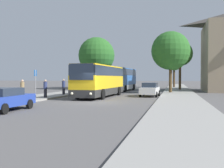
# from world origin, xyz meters

# --- Properties ---
(ground_plane) EXTENTS (300.00, 300.00, 0.00)m
(ground_plane) POSITION_xyz_m (0.00, 0.00, 0.00)
(ground_plane) COLOR #565454
(ground_plane) RESTS_ON ground
(sidewalk_left) EXTENTS (4.00, 120.00, 0.15)m
(sidewalk_left) POSITION_xyz_m (-7.00, 0.00, 0.07)
(sidewalk_left) COLOR gray
(sidewalk_left) RESTS_ON ground_plane
(sidewalk_right) EXTENTS (4.00, 120.00, 0.15)m
(sidewalk_right) POSITION_xyz_m (7.00, 0.00, 0.07)
(sidewalk_right) COLOR gray
(sidewalk_right) RESTS_ON ground_plane
(bus_front) EXTENTS (3.09, 10.90, 3.34)m
(bus_front) POSITION_xyz_m (-1.30, 6.14, 1.78)
(bus_front) COLOR #2D2D2D
(bus_front) RESTS_ON ground_plane
(bus_middle) EXTENTS (3.08, 11.12, 3.52)m
(bus_middle) POSITION_xyz_m (-1.62, 19.58, 1.88)
(bus_middle) COLOR silver
(bus_middle) RESTS_ON ground_plane
(parked_car_left_curb) EXTENTS (2.19, 4.49, 1.43)m
(parked_car_left_curb) POSITION_xyz_m (-3.80, -6.74, 0.76)
(parked_car_left_curb) COLOR #233D9E
(parked_car_left_curb) RESTS_ON ground_plane
(parked_car_right_near) EXTENTS (2.07, 4.10, 1.52)m
(parked_car_right_near) POSITION_xyz_m (3.84, 8.03, 0.79)
(parked_car_right_near) COLOR silver
(parked_car_right_near) RESTS_ON ground_plane
(bus_stop_sign) EXTENTS (0.08, 0.45, 2.72)m
(bus_stop_sign) POSITION_xyz_m (-6.65, 2.05, 1.83)
(bus_stop_sign) COLOR gray
(bus_stop_sign) RESTS_ON sidewalk_left
(pedestrian_waiting_near) EXTENTS (0.36, 0.36, 1.78)m
(pedestrian_waiting_near) POSITION_xyz_m (-5.87, 6.89, 1.05)
(pedestrian_waiting_near) COLOR #23232D
(pedestrian_waiting_near) RESTS_ON sidewalk_left
(pedestrian_waiting_far) EXTENTS (0.36, 0.36, 1.74)m
(pedestrian_waiting_far) POSITION_xyz_m (-5.73, 2.30, 1.03)
(pedestrian_waiting_far) COLOR #23232D
(pedestrian_waiting_far) RESTS_ON sidewalk_left
(pedestrian_walking_back) EXTENTS (0.36, 0.36, 1.74)m
(pedestrian_walking_back) POSITION_xyz_m (-6.98, 0.31, 1.03)
(pedestrian_walking_back) COLOR #23232D
(pedestrian_walking_back) RESTS_ON sidewalk_left
(tree_left_near) EXTENTS (5.28, 5.28, 9.07)m
(tree_left_near) POSITION_xyz_m (-7.78, 29.35, 6.56)
(tree_left_near) COLOR #513D23
(tree_left_near) RESTS_ON sidewalk_left
(tree_left_far) EXTENTS (6.32, 6.32, 8.99)m
(tree_left_far) POSITION_xyz_m (-6.85, 23.07, 5.97)
(tree_left_far) COLOR #47331E
(tree_left_far) RESTS_ON sidewalk_left
(tree_right_near) EXTENTS (4.30, 4.30, 7.73)m
(tree_right_near) POSITION_xyz_m (6.36, 34.19, 5.70)
(tree_right_near) COLOR #47331E
(tree_right_near) RESTS_ON sidewalk_right
(tree_right_mid) EXTENTS (5.05, 5.05, 7.99)m
(tree_right_mid) POSITION_xyz_m (5.95, 14.33, 5.60)
(tree_right_mid) COLOR #513D23
(tree_right_mid) RESTS_ON sidewalk_right
(tree_right_far) EXTENTS (4.03, 4.03, 7.84)m
(tree_right_far) POSITION_xyz_m (7.31, 22.86, 5.94)
(tree_right_far) COLOR #513D23
(tree_right_far) RESTS_ON sidewalk_right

